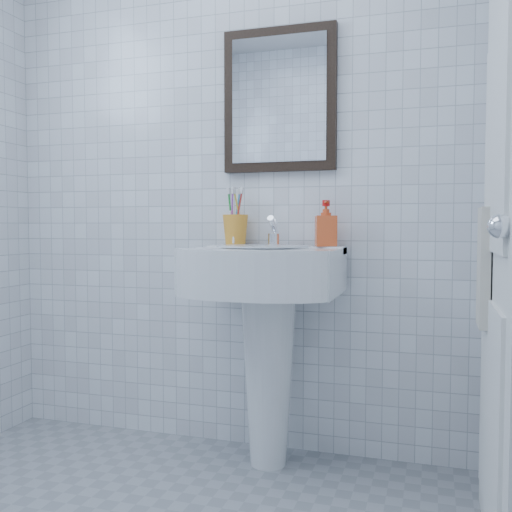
% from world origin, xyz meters
% --- Properties ---
extents(wall_back, '(2.20, 0.02, 2.50)m').
position_xyz_m(wall_back, '(0.00, 1.20, 1.25)').
color(wall_back, silver).
rests_on(wall_back, ground).
extents(washbasin, '(0.60, 0.44, 0.92)m').
position_xyz_m(washbasin, '(0.24, 0.99, 0.62)').
color(washbasin, white).
rests_on(washbasin, ground).
extents(faucet, '(0.05, 0.11, 0.13)m').
position_xyz_m(faucet, '(0.24, 1.10, 0.97)').
color(faucet, white).
rests_on(faucet, washbasin).
extents(toothbrush_cup, '(0.12, 0.12, 0.13)m').
position_xyz_m(toothbrush_cup, '(0.05, 1.12, 0.98)').
color(toothbrush_cup, orange).
rests_on(toothbrush_cup, washbasin).
extents(soap_dispenser, '(0.11, 0.11, 0.19)m').
position_xyz_m(soap_dispenser, '(0.46, 1.11, 1.01)').
color(soap_dispenser, '#DC4815').
rests_on(soap_dispenser, washbasin).
extents(wall_mirror, '(0.50, 0.04, 0.62)m').
position_xyz_m(wall_mirror, '(0.24, 1.18, 1.55)').
color(wall_mirror, black).
rests_on(wall_mirror, wall_back).
extents(bathroom_door, '(0.04, 0.80, 2.00)m').
position_xyz_m(bathroom_door, '(1.08, 0.55, 1.00)').
color(bathroom_door, white).
rests_on(bathroom_door, ground).
extents(towel_ring, '(0.01, 0.18, 0.18)m').
position_xyz_m(towel_ring, '(1.06, 0.69, 1.05)').
color(towel_ring, white).
rests_on(towel_ring, wall_right).
extents(hand_towel, '(0.03, 0.16, 0.38)m').
position_xyz_m(hand_towel, '(1.04, 0.69, 0.87)').
color(hand_towel, silver).
rests_on(hand_towel, towel_ring).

